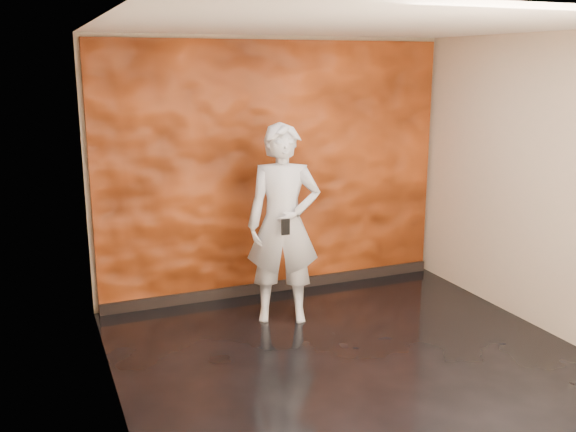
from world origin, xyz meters
name	(u,v)px	position (x,y,z in m)	size (l,w,h in m)	color
room	(362,204)	(0.00, 0.00, 1.40)	(4.02, 4.02, 2.81)	black
feature_wall	(275,170)	(0.00, 1.96, 1.38)	(3.90, 0.06, 2.75)	#C6501B
baseboard	(277,286)	(0.00, 1.92, 0.06)	(3.90, 0.04, 0.12)	black
man	(283,224)	(-0.23, 1.15, 0.98)	(0.72, 0.47, 1.97)	#A8ADB8
phone	(286,227)	(-0.31, 0.91, 1.02)	(0.08, 0.02, 0.15)	black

